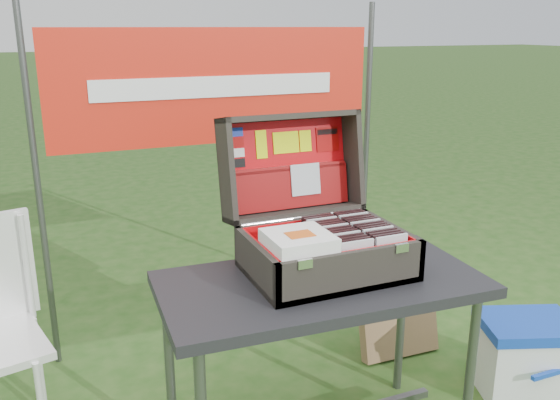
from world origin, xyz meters
name	(u,v)px	position (x,y,z in m)	size (l,w,h in m)	color
table	(320,368)	(0.05, 0.04, 0.36)	(1.15, 0.57, 0.72)	black
table_top	(321,284)	(0.05, 0.04, 0.70)	(1.15, 0.57, 0.04)	black
table_leg_fr	(470,374)	(0.56, -0.19, 0.34)	(0.04, 0.04, 0.68)	#59595B
table_leg_bl	(170,371)	(-0.47, 0.27, 0.34)	(0.04, 0.04, 0.68)	#59595B
table_leg_br	(401,320)	(0.56, 0.27, 0.34)	(0.04, 0.04, 0.68)	#59595B
suitcase	(320,198)	(0.09, 0.14, 0.98)	(0.56, 0.56, 0.53)	#3F3930
suitcase_base_bottom	(326,270)	(0.09, 0.08, 0.73)	(0.56, 0.40, 0.02)	#3F3930
suitcase_base_wall_front	(353,273)	(0.09, -0.11, 0.79)	(0.56, 0.02, 0.15)	#3F3930
suitcase_base_wall_back	(304,237)	(0.09, 0.27, 0.79)	(0.56, 0.02, 0.15)	#3F3930
suitcase_base_wall_left	(256,265)	(-0.18, 0.08, 0.79)	(0.02, 0.40, 0.15)	#3F3930
suitcase_base_wall_right	(390,243)	(0.36, 0.08, 0.79)	(0.02, 0.40, 0.15)	#3F3930
suitcase_liner_floor	(326,266)	(0.09, 0.08, 0.74)	(0.52, 0.36, 0.01)	red
suitcase_latch_left	(305,264)	(-0.10, -0.12, 0.86)	(0.05, 0.01, 0.03)	silver
suitcase_latch_right	(402,248)	(0.27, -0.12, 0.86)	(0.05, 0.01, 0.03)	silver
suitcase_hinge	(303,218)	(0.09, 0.29, 0.87)	(0.02, 0.02, 0.51)	silver
suitcase_lid_back	(286,165)	(0.09, 0.46, 1.04)	(0.56, 0.40, 0.02)	#3F3930
suitcase_lid_rim_far	(289,117)	(0.09, 0.43, 1.24)	(0.56, 0.02, 0.15)	#3F3930
suitcase_lid_rim_near	(295,213)	(0.09, 0.36, 0.86)	(0.56, 0.02, 0.15)	#3F3930
suitcase_lid_rim_left	(226,171)	(-0.18, 0.40, 1.05)	(0.02, 0.40, 0.15)	#3F3930
suitcase_lid_rim_right	(352,159)	(0.36, 0.40, 1.05)	(0.02, 0.40, 0.15)	#3F3930
suitcase_lid_liner	(287,165)	(0.09, 0.44, 1.04)	(0.52, 0.35, 0.01)	red
suitcase_liner_wall_front	(351,268)	(0.09, -0.09, 0.80)	(0.52, 0.01, 0.13)	red
suitcase_liner_wall_back	(306,235)	(0.09, 0.26, 0.80)	(0.52, 0.01, 0.13)	red
suitcase_liner_wall_left	(260,261)	(-0.17, 0.08, 0.80)	(0.01, 0.36, 0.13)	red
suitcase_liner_wall_right	(387,241)	(0.34, 0.08, 0.80)	(0.01, 0.36, 0.13)	red
suitcase_lid_pocket	(290,188)	(0.09, 0.41, 0.95)	(0.50, 0.16, 0.03)	maroon
suitcase_pocket_edge	(290,168)	(0.09, 0.42, 1.03)	(0.49, 0.02, 0.02)	maroon
suitcase_pocket_cd	(305,179)	(0.15, 0.40, 0.99)	(0.13, 0.13, 0.01)	silver
lid_sticker_cc_a	(236,132)	(-0.12, 0.46, 1.19)	(0.06, 0.03, 0.00)	#1933B2
lid_sticker_cc_b	(237,142)	(-0.12, 0.46, 1.15)	(0.06, 0.03, 0.00)	#A10403
lid_sticker_cc_c	(238,153)	(-0.12, 0.45, 1.11)	(0.06, 0.03, 0.00)	white
lid_sticker_cc_d	(238,163)	(-0.12, 0.44, 1.07)	(0.06, 0.03, 0.00)	black
lid_card_neon_tall	(261,144)	(-0.02, 0.45, 1.13)	(0.05, 0.11, 0.00)	#DDF202
lid_card_neon_main	(286,142)	(0.09, 0.45, 1.13)	(0.11, 0.09, 0.00)	#DDF202
lid_card_neon_small	(305,141)	(0.17, 0.45, 1.13)	(0.05, 0.09, 0.00)	#DDF202
lid_sticker_band	(328,139)	(0.27, 0.45, 1.13)	(0.10, 0.10, 0.00)	#A10403
lid_sticker_band_bar	(327,132)	(0.27, 0.46, 1.16)	(0.09, 0.02, 0.00)	black
cd_left_0	(357,261)	(0.12, -0.07, 0.82)	(0.12, 0.01, 0.14)	silver
cd_left_1	(353,258)	(0.12, -0.05, 0.82)	(0.12, 0.01, 0.14)	black
cd_left_2	(350,256)	(0.12, -0.03, 0.82)	(0.12, 0.01, 0.14)	black
cd_left_3	(347,254)	(0.12, 0.00, 0.82)	(0.12, 0.01, 0.14)	black
cd_left_4	(344,252)	(0.12, 0.02, 0.82)	(0.12, 0.01, 0.14)	silver
cd_left_5	(341,250)	(0.12, 0.04, 0.82)	(0.12, 0.01, 0.14)	black
cd_left_6	(338,248)	(0.12, 0.06, 0.82)	(0.12, 0.01, 0.14)	black
cd_left_7	(335,246)	(0.12, 0.08, 0.82)	(0.12, 0.01, 0.14)	black
cd_left_8	(332,244)	(0.12, 0.11, 0.82)	(0.12, 0.01, 0.14)	silver
cd_left_9	(330,242)	(0.12, 0.13, 0.82)	(0.12, 0.01, 0.14)	black
cd_left_10	(327,240)	(0.12, 0.15, 0.82)	(0.12, 0.01, 0.14)	black
cd_left_11	(324,238)	(0.12, 0.17, 0.82)	(0.12, 0.01, 0.14)	black
cd_left_12	(321,236)	(0.12, 0.20, 0.82)	(0.12, 0.01, 0.14)	silver
cd_left_13	(319,234)	(0.12, 0.22, 0.82)	(0.12, 0.01, 0.14)	black
cd_left_14	(316,232)	(0.12, 0.24, 0.82)	(0.12, 0.01, 0.14)	black
cd_right_0	(391,255)	(0.26, -0.07, 0.82)	(0.12, 0.01, 0.14)	silver
cd_right_1	(387,253)	(0.26, -0.05, 0.82)	(0.12, 0.01, 0.14)	black
cd_right_2	(384,251)	(0.26, -0.03, 0.82)	(0.12, 0.01, 0.14)	black
cd_right_3	(381,249)	(0.26, 0.00, 0.82)	(0.12, 0.01, 0.14)	black
cd_right_4	(377,247)	(0.26, 0.02, 0.82)	(0.12, 0.01, 0.14)	silver
cd_right_5	(374,245)	(0.26, 0.04, 0.82)	(0.12, 0.01, 0.14)	black
cd_right_6	(371,243)	(0.26, 0.06, 0.82)	(0.12, 0.01, 0.14)	black
cd_right_7	(368,241)	(0.26, 0.08, 0.82)	(0.12, 0.01, 0.14)	black
cd_right_8	(365,239)	(0.26, 0.11, 0.82)	(0.12, 0.01, 0.14)	silver
cd_right_9	(362,237)	(0.26, 0.13, 0.82)	(0.12, 0.01, 0.14)	black
cd_right_10	(359,235)	(0.26, 0.15, 0.82)	(0.12, 0.01, 0.14)	black
cd_right_11	(356,233)	(0.26, 0.17, 0.82)	(0.12, 0.01, 0.14)	black
cd_right_12	(353,231)	(0.26, 0.20, 0.82)	(0.12, 0.01, 0.14)	silver
cd_right_13	(350,230)	(0.26, 0.22, 0.82)	(0.12, 0.01, 0.14)	black
cd_right_14	(347,228)	(0.26, 0.24, 0.82)	(0.12, 0.01, 0.14)	black
songbook_0	(299,246)	(-0.06, 0.01, 0.87)	(0.21, 0.21, 0.01)	white
songbook_1	(299,244)	(-0.06, 0.01, 0.87)	(0.21, 0.21, 0.01)	white
songbook_2	(299,243)	(-0.06, 0.01, 0.88)	(0.21, 0.21, 0.01)	white
songbook_3	(299,241)	(-0.06, 0.01, 0.88)	(0.21, 0.21, 0.01)	white
songbook_4	(299,240)	(-0.06, 0.01, 0.89)	(0.21, 0.21, 0.01)	white
songbook_5	(299,239)	(-0.06, 0.01, 0.89)	(0.21, 0.21, 0.01)	white
songbook_6	(299,237)	(-0.06, 0.01, 0.90)	(0.21, 0.21, 0.01)	white
songbook_7	(299,236)	(-0.06, 0.01, 0.90)	(0.21, 0.21, 0.01)	white
songbook_8	(299,234)	(-0.06, 0.01, 0.91)	(0.21, 0.21, 0.01)	white
songbook_graphic	(300,234)	(-0.06, 0.00, 0.91)	(0.09, 0.07, 0.00)	#D85919
cooler	(525,356)	(1.06, 0.03, 0.18)	(0.40, 0.30, 0.35)	white
cooler_body	(524,361)	(1.06, 0.03, 0.15)	(0.38, 0.28, 0.30)	white
cooler_lid	(529,326)	(1.06, 0.03, 0.33)	(0.40, 0.30, 0.05)	#123FB6
cooler_handle	(554,372)	(1.06, -0.14, 0.19)	(0.24, 0.02, 0.02)	#123FB6
chair_leg_br	(40,370)	(-0.92, 0.65, 0.23)	(0.02, 0.02, 0.46)	silver
chair_upright_right	(27,267)	(-0.92, 0.67, 0.68)	(0.02, 0.02, 0.43)	silver
cardboard_box	(397,313)	(0.72, 0.53, 0.21)	(0.41, 0.06, 0.43)	#8F6545
banner_post_left	(39,194)	(-0.85, 1.10, 0.85)	(0.03, 0.03, 1.70)	#59595B
banner_post_right	(366,162)	(0.85, 1.10, 0.85)	(0.03, 0.03, 1.70)	#59595B
banner	(217,86)	(0.00, 1.09, 1.30)	(1.60, 0.01, 0.55)	red
banner_text	(218,87)	(0.00, 1.08, 1.30)	(1.20, 0.00, 0.10)	white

